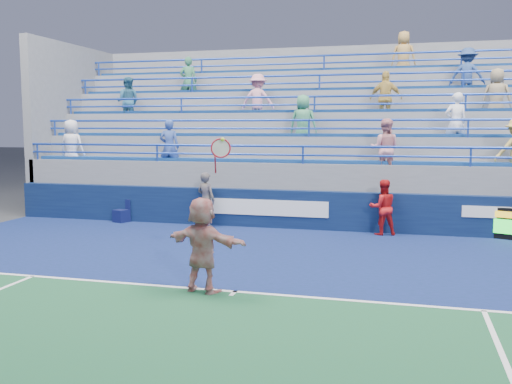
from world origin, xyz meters
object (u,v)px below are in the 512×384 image
(line_judge, at_px, (206,200))
(ball_girl, at_px, (383,207))
(tennis_player, at_px, (202,245))
(judge_chair, at_px, (122,215))

(line_judge, bearing_deg, ball_girl, -160.59)
(line_judge, height_order, ball_girl, line_judge)
(tennis_player, xyz_separation_m, line_judge, (-2.17, 6.22, -0.05))
(ball_girl, bearing_deg, line_judge, -18.06)
(judge_chair, xyz_separation_m, tennis_player, (4.94, -6.33, 0.63))
(judge_chair, height_order, tennis_player, tennis_player)
(ball_girl, bearing_deg, tennis_player, 47.12)
(judge_chair, xyz_separation_m, line_judge, (2.77, -0.11, 0.58))
(judge_chair, bearing_deg, ball_girl, -0.52)
(judge_chair, bearing_deg, line_judge, -2.33)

